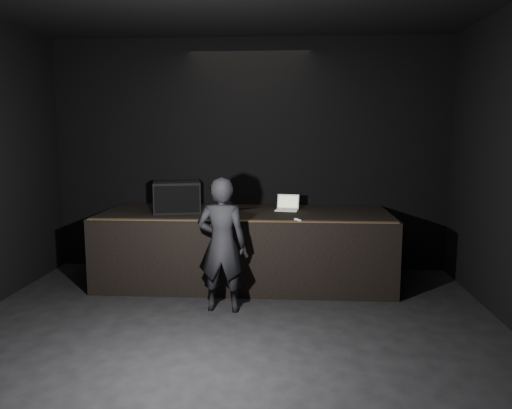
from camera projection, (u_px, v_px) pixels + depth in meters
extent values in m
plane|color=black|center=(219.00, 373.00, 4.41)|extent=(7.00, 7.00, 0.00)
cube|color=black|center=(249.00, 156.00, 7.61)|extent=(6.00, 0.10, 3.50)
cube|color=black|center=(245.00, 247.00, 7.03)|extent=(4.00, 1.50, 1.00)
cube|color=brown|center=(240.00, 221.00, 6.25)|extent=(3.92, 0.10, 0.01)
cube|color=black|center=(177.00, 197.00, 6.92)|extent=(0.72, 0.58, 0.42)
cube|color=black|center=(177.00, 199.00, 6.70)|extent=(0.59, 0.16, 0.36)
cylinder|color=black|center=(230.00, 210.00, 7.13)|extent=(0.84, 0.52, 0.02)
cube|color=white|center=(287.00, 210.00, 7.09)|extent=(0.34, 0.26, 0.02)
cube|color=silver|center=(287.00, 209.00, 7.08)|extent=(0.28, 0.16, 0.00)
cube|color=white|center=(288.00, 201.00, 7.20)|extent=(0.32, 0.11, 0.20)
cube|color=gold|center=(288.00, 201.00, 7.20)|extent=(0.28, 0.09, 0.16)
cylinder|color=silver|center=(222.00, 210.00, 6.62)|extent=(0.06, 0.06, 0.15)
cylinder|color=navy|center=(222.00, 210.00, 6.62)|extent=(0.06, 0.06, 0.07)
cylinder|color=#AC0F27|center=(222.00, 213.00, 6.63)|extent=(0.06, 0.06, 0.01)
cylinder|color=white|center=(230.00, 206.00, 7.17)|extent=(0.08, 0.08, 0.10)
cube|color=white|center=(298.00, 220.00, 6.26)|extent=(0.09, 0.15, 0.03)
imported|color=black|center=(222.00, 245.00, 5.85)|extent=(0.60, 0.42, 1.60)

